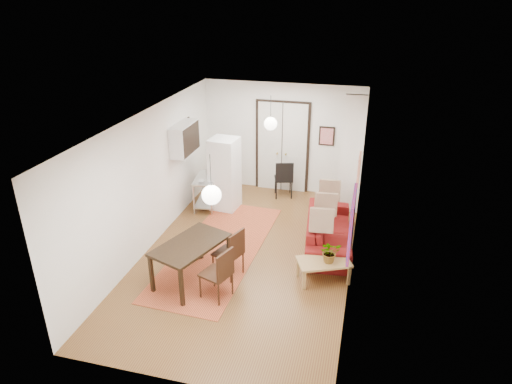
% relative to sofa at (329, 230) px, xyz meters
% --- Properties ---
extents(floor, '(7.00, 7.00, 0.00)m').
position_rel_sofa_xyz_m(floor, '(-1.57, -0.81, -0.34)').
color(floor, brown).
rests_on(floor, ground).
extents(ceiling, '(4.20, 7.00, 0.02)m').
position_rel_sofa_xyz_m(ceiling, '(-1.57, -0.81, 2.56)').
color(ceiling, white).
rests_on(ceiling, wall_back).
extents(wall_back, '(4.20, 0.02, 2.90)m').
position_rel_sofa_xyz_m(wall_back, '(-1.57, 2.69, 1.11)').
color(wall_back, white).
rests_on(wall_back, floor).
extents(wall_front, '(4.20, 0.02, 2.90)m').
position_rel_sofa_xyz_m(wall_front, '(-1.57, -4.31, 1.11)').
color(wall_front, white).
rests_on(wall_front, floor).
extents(wall_left, '(0.02, 7.00, 2.90)m').
position_rel_sofa_xyz_m(wall_left, '(-3.67, -0.81, 1.11)').
color(wall_left, white).
rests_on(wall_left, floor).
extents(wall_right, '(0.02, 7.00, 2.90)m').
position_rel_sofa_xyz_m(wall_right, '(0.53, -0.81, 1.11)').
color(wall_right, white).
rests_on(wall_right, floor).
extents(double_doors, '(1.44, 0.06, 2.50)m').
position_rel_sofa_xyz_m(double_doors, '(-1.57, 2.65, 0.86)').
color(double_doors, silver).
rests_on(double_doors, wall_back).
extents(stub_partition, '(0.50, 0.10, 2.90)m').
position_rel_sofa_xyz_m(stub_partition, '(0.28, 1.74, 1.11)').
color(stub_partition, white).
rests_on(stub_partition, floor).
extents(wall_cabinet, '(0.35, 1.00, 0.70)m').
position_rel_sofa_xyz_m(wall_cabinet, '(-3.49, 0.69, 1.56)').
color(wall_cabinet, white).
rests_on(wall_cabinet, wall_left).
extents(painting_popart, '(0.05, 1.00, 1.00)m').
position_rel_sofa_xyz_m(painting_popart, '(0.50, -2.06, 1.31)').
color(painting_popart, red).
rests_on(painting_popart, wall_right).
extents(painting_abstract, '(0.05, 0.50, 0.60)m').
position_rel_sofa_xyz_m(painting_abstract, '(0.50, -0.01, 1.46)').
color(painting_abstract, '#F6E8CD').
rests_on(painting_abstract, wall_right).
extents(poster_back, '(0.40, 0.03, 0.50)m').
position_rel_sofa_xyz_m(poster_back, '(-0.42, 2.66, 1.26)').
color(poster_back, red).
rests_on(poster_back, wall_back).
extents(print_left, '(0.03, 0.44, 0.54)m').
position_rel_sofa_xyz_m(print_left, '(-3.64, 1.19, 1.61)').
color(print_left, '#96603E').
rests_on(print_left, wall_left).
extents(pendant_back, '(0.30, 0.30, 0.80)m').
position_rel_sofa_xyz_m(pendant_back, '(-1.57, 1.19, 1.91)').
color(pendant_back, white).
rests_on(pendant_back, ceiling).
extents(pendant_front, '(0.30, 0.30, 0.80)m').
position_rel_sofa_xyz_m(pendant_front, '(-1.57, -2.81, 1.91)').
color(pendant_front, white).
rests_on(pendant_front, ceiling).
extents(kilim_rug, '(1.82, 4.40, 0.01)m').
position_rel_sofa_xyz_m(kilim_rug, '(-2.21, -0.78, -0.34)').
color(kilim_rug, '#C95432').
rests_on(kilim_rug, floor).
extents(sofa, '(1.15, 2.43, 0.69)m').
position_rel_sofa_xyz_m(sofa, '(0.00, 0.00, 0.00)').
color(sofa, maroon).
rests_on(sofa, floor).
extents(coffee_table, '(1.11, 0.89, 0.43)m').
position_rel_sofa_xyz_m(coffee_table, '(0.05, -1.35, 0.03)').
color(coffee_table, '#A97E4F').
rests_on(coffee_table, floor).
extents(potted_plant, '(0.46, 0.48, 0.42)m').
position_rel_sofa_xyz_m(potted_plant, '(0.15, -1.35, 0.30)').
color(potted_plant, '#316D35').
rests_on(potted_plant, coffee_table).
extents(kitchen_counter, '(0.65, 1.09, 0.79)m').
position_rel_sofa_xyz_m(kitchen_counter, '(-3.18, 1.13, 0.14)').
color(kitchen_counter, silver).
rests_on(kitchen_counter, floor).
extents(bowl, '(0.21, 0.21, 0.05)m').
position_rel_sofa_xyz_m(bowl, '(-3.18, 0.83, 0.47)').
color(bowl, silver).
rests_on(bowl, kitchen_counter).
extents(soap_bottle, '(0.08, 0.08, 0.16)m').
position_rel_sofa_xyz_m(soap_bottle, '(-3.23, 1.38, 0.53)').
color(soap_bottle, '#5389B5').
rests_on(soap_bottle, kitchen_counter).
extents(fridge, '(0.70, 0.70, 1.81)m').
position_rel_sofa_xyz_m(fridge, '(-2.71, 1.19, 0.56)').
color(fridge, white).
rests_on(fridge, floor).
extents(dining_table, '(1.27, 1.65, 0.81)m').
position_rel_sofa_xyz_m(dining_table, '(-2.34, -1.96, 0.37)').
color(dining_table, black).
rests_on(dining_table, floor).
extents(dining_chair_near, '(0.60, 0.74, 1.00)m').
position_rel_sofa_xyz_m(dining_chair_near, '(-1.74, -1.51, 0.24)').
color(dining_chair_near, '#331D10').
rests_on(dining_chair_near, floor).
extents(dining_chair_far, '(0.60, 0.74, 1.00)m').
position_rel_sofa_xyz_m(dining_chair_far, '(-1.74, -2.21, 0.24)').
color(dining_chair_far, '#331D10').
rests_on(dining_chair_far, floor).
extents(black_side_chair, '(0.57, 0.58, 1.01)m').
position_rel_sofa_xyz_m(black_side_chair, '(-1.43, 2.32, 0.25)').
color(black_side_chair, black).
rests_on(black_side_chair, floor).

